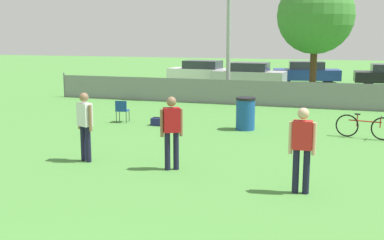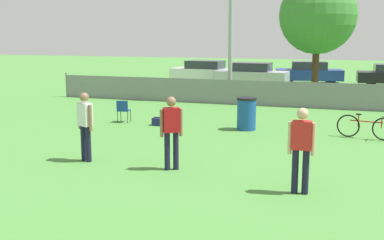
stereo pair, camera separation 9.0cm
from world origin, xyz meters
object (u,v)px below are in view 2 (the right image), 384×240
object	(u,v)px
player_defender_red	(171,128)
player_thrower_red	(301,145)
bicycle_sideline	(366,127)
gear_bag_sideline	(161,122)
tree_near_pole	(318,16)
parked_car_blue	(309,72)
player_receiver_white	(85,122)
parked_car_silver	(252,74)
trash_bin	(247,114)
parked_car_white	(205,72)
folding_chair_sideline	(123,109)

from	to	relation	value
player_defender_red	player_thrower_red	xyz separation A→B (m)	(2.98, -0.77, 0.00)
bicycle_sideline	gear_bag_sideline	distance (m)	6.63
tree_near_pole	parked_car_blue	xyz separation A→B (m)	(-1.03, 8.36, -3.26)
player_receiver_white	parked_car_silver	world-z (taller)	player_receiver_white
player_receiver_white	trash_bin	bearing A→B (deg)	84.49
trash_bin	gear_bag_sideline	world-z (taller)	trash_bin
gear_bag_sideline	parked_car_blue	xyz separation A→B (m)	(3.41, 16.77, 0.55)
player_defender_red	player_thrower_red	distance (m)	3.08
gear_bag_sideline	trash_bin	bearing A→B (deg)	3.69
bicycle_sideline	parked_car_silver	world-z (taller)	parked_car_silver
player_defender_red	trash_bin	bearing A→B (deg)	53.37
player_thrower_red	gear_bag_sideline	size ratio (longest dim) A/B	2.95
tree_near_pole	parked_car_silver	distance (m)	7.67
trash_bin	parked_car_white	world-z (taller)	parked_car_white
player_defender_red	gear_bag_sideline	xyz separation A→B (m)	(-2.33, 5.03, -0.85)
tree_near_pole	bicycle_sideline	distance (m)	9.43
player_thrower_red	parked_car_silver	world-z (taller)	player_thrower_red
tree_near_pole	parked_car_silver	size ratio (longest dim) A/B	1.30
parked_car_silver	player_thrower_red	bearing A→B (deg)	-73.85
trash_bin	gear_bag_sideline	bearing A→B (deg)	-176.31
player_thrower_red	parked_car_silver	xyz separation A→B (m)	(-5.07, 19.76, -0.29)
player_thrower_red	bicycle_sideline	bearing A→B (deg)	75.41
bicycle_sideline	trash_bin	size ratio (longest dim) A/B	1.59
player_receiver_white	bicycle_sideline	bearing A→B (deg)	60.60
gear_bag_sideline	folding_chair_sideline	bearing A→B (deg)	176.14
player_thrower_red	folding_chair_sideline	world-z (taller)	player_thrower_red
player_receiver_white	parked_car_blue	distance (m)	22.02
tree_near_pole	bicycle_sideline	xyz separation A→B (m)	(2.18, -8.45, -3.58)
parked_car_blue	gear_bag_sideline	bearing A→B (deg)	-110.79
parked_car_silver	gear_bag_sideline	bearing A→B (deg)	-89.24
trash_bin	gear_bag_sideline	xyz separation A→B (m)	(-2.94, -0.19, -0.41)
player_receiver_white	parked_car_white	size ratio (longest dim) A/B	0.37
tree_near_pole	parked_car_blue	distance (m)	9.03
bicycle_sideline	parked_car_blue	size ratio (longest dim) A/B	0.38
bicycle_sideline	parked_car_silver	distance (m)	15.38
trash_bin	parked_car_white	distance (m)	16.35
tree_near_pole	folding_chair_sideline	distance (m)	10.78
player_receiver_white	gear_bag_sideline	bearing A→B (deg)	114.25
parked_car_silver	folding_chair_sideline	bearing A→B (deg)	-95.33
player_defender_red	parked_car_silver	distance (m)	19.10
player_thrower_red	parked_car_blue	xyz separation A→B (m)	(-1.91, 22.58, -0.30)
tree_near_pole	player_receiver_white	size ratio (longest dim) A/B	3.38
player_defender_red	player_receiver_white	bearing A→B (deg)	148.87
folding_chair_sideline	parked_car_white	distance (m)	15.36
folding_chair_sideline	parked_car_silver	xyz separation A→B (m)	(1.73, 13.85, 0.22)
parked_car_blue	player_thrower_red	bearing A→B (deg)	-94.49
player_defender_red	folding_chair_sideline	distance (m)	6.41
trash_bin	parked_car_blue	xyz separation A→B (m)	(0.47, 16.58, 0.15)
tree_near_pole	player_thrower_red	bearing A→B (deg)	-86.48
player_thrower_red	trash_bin	distance (m)	6.46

